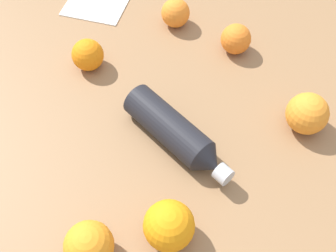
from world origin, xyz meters
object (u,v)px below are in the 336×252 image
object	(u,v)px
orange_0	(88,55)
orange_5	(175,13)
water_bottle	(176,133)
orange_1	(89,246)
orange_2	(236,39)
orange_3	(307,114)
orange_4	(169,226)

from	to	relation	value
orange_0	orange_5	size ratio (longest dim) A/B	1.03
orange_0	water_bottle	bearing A→B (deg)	-2.45
orange_1	orange_2	world-z (taller)	orange_1
orange_0	orange_5	distance (m)	0.23
orange_0	orange_3	size ratio (longest dim) A/B	0.84
orange_0	orange_1	xyz separation A→B (m)	(0.32, -0.26, 0.01)
orange_4	orange_5	size ratio (longest dim) A/B	1.26
orange_1	orange_2	bearing A→B (deg)	104.51
orange_5	water_bottle	bearing A→B (deg)	-45.73
orange_5	orange_2	bearing A→B (deg)	11.35
water_bottle	orange_2	world-z (taller)	orange_2
orange_1	orange_0	bearing A→B (deg)	141.37
orange_2	orange_0	bearing A→B (deg)	-126.50
orange_1	orange_5	distance (m)	0.56
orange_0	orange_2	distance (m)	0.32
orange_0	orange_1	bearing A→B (deg)	-38.63
orange_0	orange_3	xyz separation A→B (m)	(0.41, 0.19, 0.01)
orange_3	orange_0	bearing A→B (deg)	-155.60
orange_4	orange_2	bearing A→B (deg)	115.96
water_bottle	orange_0	size ratio (longest dim) A/B	3.61
water_bottle	orange_1	world-z (taller)	orange_1
orange_2	water_bottle	bearing A→B (deg)	-73.58
orange_2	orange_3	world-z (taller)	orange_3
orange_1	orange_5	bearing A→B (deg)	120.55
orange_1	orange_4	xyz separation A→B (m)	(0.06, 0.11, 0.00)
orange_3	orange_5	distance (m)	0.38
orange_1	orange_3	bearing A→B (deg)	78.21
orange_3	orange_1	bearing A→B (deg)	-101.79
orange_1	orange_4	size ratio (longest dim) A/B	0.95
water_bottle	orange_5	world-z (taller)	orange_5
water_bottle	orange_4	bearing A→B (deg)	-47.09
orange_3	orange_5	xyz separation A→B (m)	(-0.38, 0.04, -0.01)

